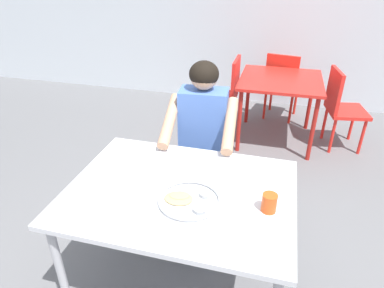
{
  "coord_description": "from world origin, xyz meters",
  "views": [
    {
      "loc": [
        0.38,
        -1.44,
        1.86
      ],
      "look_at": [
        -0.07,
        0.24,
        0.9
      ],
      "focal_mm": 31.66,
      "sensor_mm": 36.0,
      "label": 1
    }
  ],
  "objects": [
    {
      "name": "diner_foreground",
      "position": [
        -0.11,
        0.65,
        0.75
      ],
      "size": [
        0.52,
        0.58,
        1.26
      ],
      "color": "#363636",
      "rests_on": "ground"
    },
    {
      "name": "chair_red_far",
      "position": [
        0.42,
        2.76,
        0.49
      ],
      "size": [
        0.48,
        0.47,
        0.86
      ],
      "color": "red",
      "rests_on": "ground"
    },
    {
      "name": "table_background_red",
      "position": [
        0.4,
        2.17,
        0.64
      ],
      "size": [
        0.86,
        0.88,
        0.73
      ],
      "color": "red",
      "rests_on": "ground"
    },
    {
      "name": "drinking_cup",
      "position": [
        0.41,
        -0.07,
        0.8
      ],
      "size": [
        0.08,
        0.08,
        0.1
      ],
      "color": "#D84C19",
      "rests_on": "table_foreground"
    },
    {
      "name": "chair_red_left",
      "position": [
        -0.19,
        2.19,
        0.52
      ],
      "size": [
        0.39,
        0.42,
        0.9
      ],
      "color": "red",
      "rests_on": "ground"
    },
    {
      "name": "chair_foreground",
      "position": [
        -0.12,
        0.88,
        0.51
      ],
      "size": [
        0.47,
        0.47,
        0.88
      ],
      "color": "#3F3F44",
      "rests_on": "ground"
    },
    {
      "name": "ground_plane",
      "position": [
        0.0,
        0.0,
        -0.03
      ],
      "size": [
        12.0,
        12.0,
        0.05
      ],
      "primitive_type": "cube",
      "color": "slate"
    },
    {
      "name": "chair_red_right",
      "position": [
        1.04,
        2.18,
        0.5
      ],
      "size": [
        0.45,
        0.47,
        0.86
      ],
      "color": "red",
      "rests_on": "ground"
    },
    {
      "name": "thali_tray",
      "position": [
        0.01,
        -0.1,
        0.76
      ],
      "size": [
        0.33,
        0.33,
        0.03
      ],
      "color": "#B7BABF",
      "rests_on": "table_foreground"
    },
    {
      "name": "table_foreground",
      "position": [
        -0.07,
        -0.01,
        0.68
      ],
      "size": [
        1.23,
        0.92,
        0.75
      ],
      "color": "silver",
      "rests_on": "ground"
    }
  ]
}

